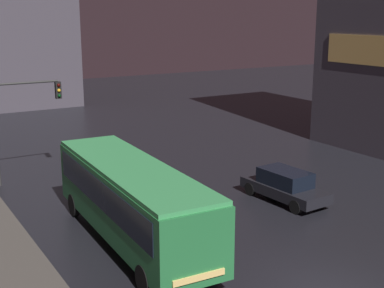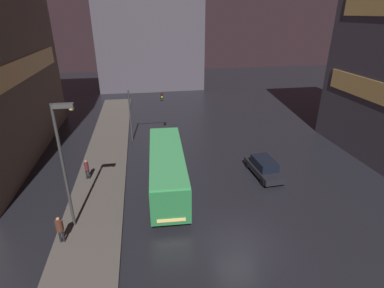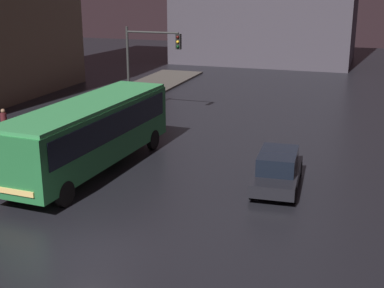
{
  "view_description": "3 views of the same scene",
  "coord_description": "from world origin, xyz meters",
  "px_view_note": "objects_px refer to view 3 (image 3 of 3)",
  "views": [
    {
      "loc": [
        -11.68,
        -10.86,
        8.69
      ],
      "look_at": [
        0.94,
        10.03,
        2.74
      ],
      "focal_mm": 50.0,
      "sensor_mm": 36.0,
      "label": 1
    },
    {
      "loc": [
        -5.14,
        -13.46,
        12.81
      ],
      "look_at": [
        -1.11,
        10.37,
        2.13
      ],
      "focal_mm": 28.0,
      "sensor_mm": 36.0,
      "label": 2
    },
    {
      "loc": [
        7.91,
        -13.21,
        8.17
      ],
      "look_at": [
        1.1,
        6.92,
        1.7
      ],
      "focal_mm": 50.0,
      "sensor_mm": 36.0,
      "label": 3
    }
  ],
  "objects_px": {
    "pedestrian_mid": "(4,122)",
    "bus_near": "(90,129)",
    "car_taxi": "(278,169)",
    "traffic_light_main": "(147,56)"
  },
  "relations": [
    {
      "from": "bus_near",
      "to": "pedestrian_mid",
      "type": "height_order",
      "value": "bus_near"
    },
    {
      "from": "bus_near",
      "to": "car_taxi",
      "type": "distance_m",
      "value": 8.36
    },
    {
      "from": "pedestrian_mid",
      "to": "bus_near",
      "type": "bearing_deg",
      "value": -61.43
    },
    {
      "from": "car_taxi",
      "to": "pedestrian_mid",
      "type": "distance_m",
      "value": 14.73
    },
    {
      "from": "car_taxi",
      "to": "traffic_light_main",
      "type": "relative_size",
      "value": 0.83
    },
    {
      "from": "car_taxi",
      "to": "pedestrian_mid",
      "type": "height_order",
      "value": "pedestrian_mid"
    },
    {
      "from": "bus_near",
      "to": "car_taxi",
      "type": "relative_size",
      "value": 2.34
    },
    {
      "from": "pedestrian_mid",
      "to": "traffic_light_main",
      "type": "xyz_separation_m",
      "value": [
        4.81,
        7.82,
        2.67
      ]
    },
    {
      "from": "bus_near",
      "to": "pedestrian_mid",
      "type": "distance_m",
      "value": 6.81
    },
    {
      "from": "bus_near",
      "to": "traffic_light_main",
      "type": "distance_m",
      "value": 10.38
    }
  ]
}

